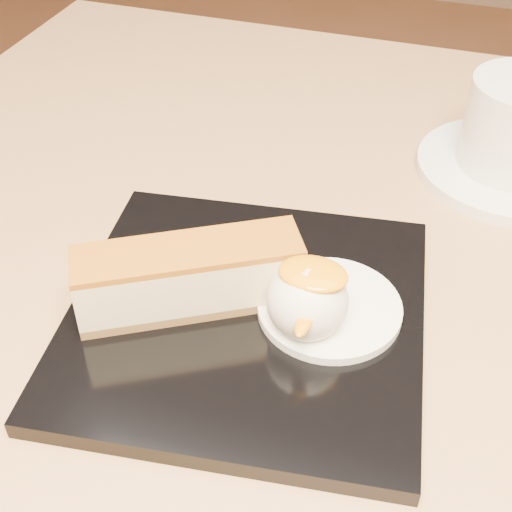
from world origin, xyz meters
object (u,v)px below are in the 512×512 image
(dessert_plate, at_px, (246,316))
(saucer, at_px, (510,168))
(table, at_px, (298,414))
(cheesecake, at_px, (189,276))
(ice_cream_scoop, at_px, (307,301))

(dessert_plate, bearing_deg, saucer, 56.88)
(table, distance_m, cheesecake, 0.21)
(cheesecake, xyz_separation_m, ice_cream_scoop, (0.07, 0.00, 0.00))
(table, relative_size, ice_cream_scoop, 16.39)
(table, xyz_separation_m, saucer, (0.12, 0.17, 0.16))
(cheesecake, relative_size, saucer, 0.92)
(dessert_plate, relative_size, ice_cream_scoop, 4.51)
(dessert_plate, xyz_separation_m, cheesecake, (-0.03, -0.00, 0.03))
(dessert_plate, height_order, saucer, dessert_plate)
(table, relative_size, saucer, 5.33)
(dessert_plate, distance_m, ice_cream_scoop, 0.05)
(saucer, bearing_deg, cheesecake, -128.24)
(dessert_plate, height_order, ice_cream_scoop, ice_cream_scoop)
(table, bearing_deg, ice_cream_scoop, -75.80)
(table, height_order, saucer, saucer)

